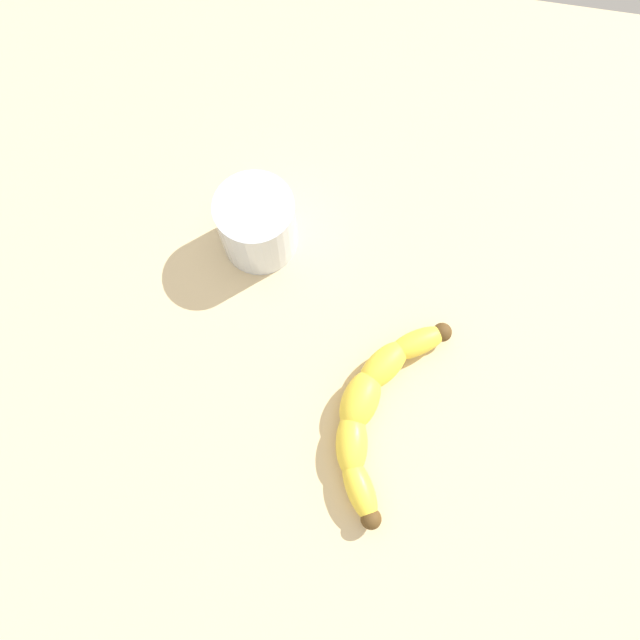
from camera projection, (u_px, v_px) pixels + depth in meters
The scene contains 3 objects.
wooden_tabletop at pixel (222, 381), 65.16cm from camera, with size 120.00×120.00×3.00cm, color #D7BD8B.
banana at pixel (374, 406), 60.84cm from camera, with size 22.98×11.41×3.88cm.
smoothie_glass at pixel (257, 225), 64.97cm from camera, with size 8.80×8.80×8.51cm.
Camera 1 is at (11.23, 13.25, 65.64)cm, focal length 32.42 mm.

